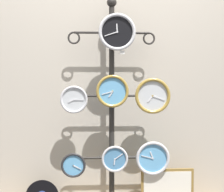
# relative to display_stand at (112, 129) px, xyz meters

# --- Properties ---
(shop_wall) EXTENTS (4.40, 0.04, 2.80)m
(shop_wall) POSITION_rel_display_stand_xyz_m (0.00, 0.16, 0.63)
(shop_wall) COLOR #BCB2A3
(shop_wall) RESTS_ON ground_plane
(display_stand) EXTENTS (0.79, 0.33, 1.90)m
(display_stand) POSITION_rel_display_stand_xyz_m (0.00, 0.00, 0.00)
(display_stand) COLOR #282623
(display_stand) RESTS_ON ground_plane
(clock_top_center) EXTENTS (0.31, 0.04, 0.31)m
(clock_top_center) POSITION_rel_display_stand_xyz_m (0.04, -0.10, 0.82)
(clock_top_center) COLOR black
(clock_middle_left) EXTENTS (0.23, 0.04, 0.23)m
(clock_middle_left) POSITION_rel_display_stand_xyz_m (-0.32, -0.09, 0.26)
(clock_middle_left) COLOR silver
(clock_middle_center) EXTENTS (0.27, 0.04, 0.27)m
(clock_middle_center) POSITION_rel_display_stand_xyz_m (0.00, -0.11, 0.33)
(clock_middle_center) COLOR #60A8DB
(clock_middle_right) EXTENTS (0.30, 0.04, 0.30)m
(clock_middle_right) POSITION_rel_display_stand_xyz_m (0.34, -0.11, 0.29)
(clock_middle_right) COLOR silver
(clock_bottom_left) EXTENTS (0.21, 0.04, 0.21)m
(clock_bottom_left) POSITION_rel_display_stand_xyz_m (-0.33, -0.07, -0.29)
(clock_bottom_left) COLOR #60A8DB
(clock_bottom_center) EXTENTS (0.22, 0.04, 0.22)m
(clock_bottom_center) POSITION_rel_display_stand_xyz_m (0.02, -0.10, -0.24)
(clock_bottom_center) COLOR #4C84B2
(clock_bottom_right) EXTENTS (0.29, 0.04, 0.29)m
(clock_bottom_right) POSITION_rel_display_stand_xyz_m (0.34, -0.10, -0.23)
(clock_bottom_right) COLOR #60A8DB
(picture_frame) EXTENTS (0.45, 0.02, 0.38)m
(picture_frame) POSITION_rel_display_stand_xyz_m (0.47, -0.07, -0.52)
(picture_frame) COLOR olive
(picture_frame) RESTS_ON low_shelf
(price_tag_upper) EXTENTS (0.04, 0.00, 0.03)m
(price_tag_upper) POSITION_rel_display_stand_xyz_m (0.08, -0.10, 0.65)
(price_tag_upper) COLOR white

